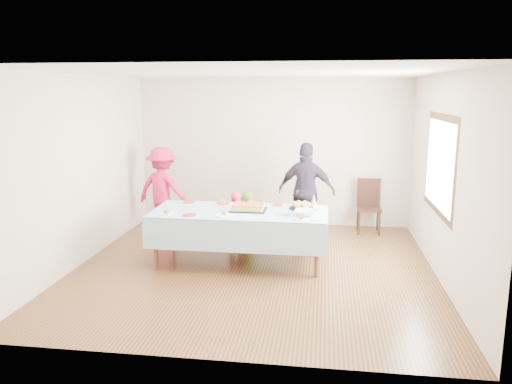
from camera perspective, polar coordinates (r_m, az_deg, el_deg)
ground at (r=7.16m, az=-0.24°, el=-8.67°), size 5.00×5.00×0.00m
room_walls at (r=6.75m, az=0.21°, el=5.58°), size 5.04×5.04×2.72m
party_table at (r=7.16m, az=-1.90°, el=-2.59°), size 2.50×1.10×0.78m
birthday_cake at (r=7.17m, az=-0.87°, el=-1.77°), size 0.51×0.39×0.09m
rolls_tray at (r=7.28m, az=5.20°, el=-1.59°), size 0.36×0.36×0.11m
punch_bowl at (r=6.90m, az=5.72°, el=-2.37°), size 0.32×0.32×0.08m
party_hat at (r=7.48m, az=6.60°, el=-0.95°), size 0.10×0.10×0.17m
fork_pile at (r=6.91m, az=3.19°, el=-2.38°), size 0.24×0.18×0.07m
plate_red_far_a at (r=7.74m, az=-7.70°, el=-1.16°), size 0.18×0.18×0.01m
plate_red_far_b at (r=7.60m, az=-3.79°, el=-1.31°), size 0.19×0.19×0.01m
plate_red_far_c at (r=7.55m, az=-0.58°, el=-1.37°), size 0.16×0.16×0.01m
plate_red_far_d at (r=7.49m, az=2.47°, el=-1.48°), size 0.17×0.17×0.01m
plate_red_near at (r=6.94m, az=-7.63°, el=-2.63°), size 0.20×0.20×0.01m
plate_white_left at (r=7.06m, az=-10.21°, el=-2.45°), size 0.24×0.24×0.01m
plate_white_mid at (r=6.89m, az=-3.72°, el=-2.65°), size 0.24×0.24×0.01m
plate_white_right at (r=6.66m, az=5.17°, el=-3.16°), size 0.20×0.20×0.01m
dining_chair at (r=9.05m, az=12.77°, el=-1.19°), size 0.41×0.41×0.94m
toddler_left at (r=7.95m, az=-2.31°, el=-3.18°), size 0.37×0.28×0.91m
toddler_mid at (r=8.10m, az=-0.97°, el=-2.98°), size 0.48×0.37×0.88m
toddler_right at (r=8.43m, az=4.84°, el=-2.52°), size 0.45×0.36×0.86m
adult_left at (r=8.97m, az=-10.60°, el=0.29°), size 1.08×0.77×1.51m
adult_right at (r=8.38m, az=5.79°, el=0.08°), size 1.01×0.54×1.63m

